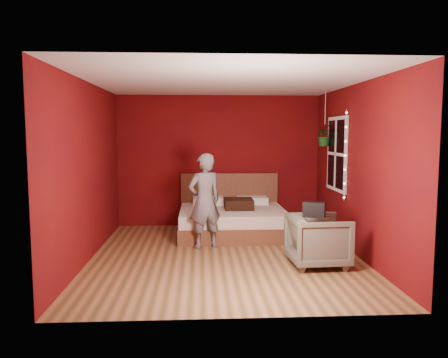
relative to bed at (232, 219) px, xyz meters
The scene contains 10 objects.
floor 1.51m from the bed, 98.19° to the right, with size 4.50×4.50×0.00m, color #9A683D.
room_walls 2.05m from the bed, 98.19° to the right, with size 4.04×4.54×2.62m.
window 2.21m from the bed, 18.09° to the right, with size 0.05×0.97×1.27m.
fairy_lights 2.39m from the bed, 32.42° to the right, with size 0.04×0.04×1.45m.
bed is the anchor object (origin of this frame).
person 1.21m from the bed, 117.86° to the right, with size 0.56×0.37×1.53m, color slate.
armchair 2.29m from the bed, 62.38° to the right, with size 0.77×0.79×0.72m, color #696753.
handbag 2.43m from the bed, 66.17° to the right, with size 0.29×0.15×0.21m, color black.
throw_pillow 0.33m from the bed, 40.43° to the right, with size 0.51×0.51×0.18m, color black.
hanging_plant 2.27m from the bed, ahead, with size 0.44×0.41×0.98m.
Camera 1 is at (-0.37, -6.45, 1.85)m, focal length 35.00 mm.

